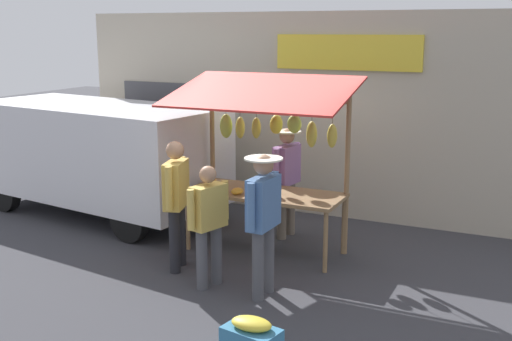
{
  "coord_description": "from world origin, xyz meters",
  "views": [
    {
      "loc": [
        -3.53,
        7.79,
        3.12
      ],
      "look_at": [
        0.0,
        0.3,
        1.25
      ],
      "focal_mm": 44.16,
      "sensor_mm": 36.0,
      "label": 1
    }
  ],
  "objects_px": {
    "parked_van": "(92,148)",
    "produce_crate_near": "(251,339)",
    "vendor_with_sunhat": "(287,173)",
    "market_stall": "(266,145)",
    "shopper_with_ponytail": "(209,219)",
    "shopper_with_shopping_bag": "(176,195)",
    "shopper_in_grey_tee": "(263,213)"
  },
  "relations": [
    {
      "from": "parked_van",
      "to": "produce_crate_near",
      "type": "bearing_deg",
      "value": 152.36
    },
    {
      "from": "vendor_with_sunhat",
      "to": "produce_crate_near",
      "type": "bearing_deg",
      "value": 23.93
    },
    {
      "from": "vendor_with_sunhat",
      "to": "market_stall",
      "type": "bearing_deg",
      "value": 4.73
    },
    {
      "from": "shopper_with_ponytail",
      "to": "produce_crate_near",
      "type": "bearing_deg",
      "value": -121.49
    },
    {
      "from": "shopper_with_ponytail",
      "to": "vendor_with_sunhat",
      "type": "bearing_deg",
      "value": 12.93
    },
    {
      "from": "vendor_with_sunhat",
      "to": "shopper_with_ponytail",
      "type": "distance_m",
      "value": 2.17
    },
    {
      "from": "shopper_with_shopping_bag",
      "to": "parked_van",
      "type": "distance_m",
      "value": 3.22
    },
    {
      "from": "vendor_with_sunhat",
      "to": "shopper_in_grey_tee",
      "type": "height_order",
      "value": "shopper_in_grey_tee"
    },
    {
      "from": "shopper_in_grey_tee",
      "to": "parked_van",
      "type": "distance_m",
      "value": 4.59
    },
    {
      "from": "vendor_with_sunhat",
      "to": "shopper_with_ponytail",
      "type": "xyz_separation_m",
      "value": [
        0.12,
        2.17,
        -0.13
      ]
    },
    {
      "from": "market_stall",
      "to": "parked_van",
      "type": "xyz_separation_m",
      "value": [
        3.51,
        -0.53,
        -0.43
      ]
    },
    {
      "from": "market_stall",
      "to": "shopper_in_grey_tee",
      "type": "xyz_separation_m",
      "value": [
        -0.62,
        1.45,
        -0.52
      ]
    },
    {
      "from": "vendor_with_sunhat",
      "to": "shopper_with_shopping_bag",
      "type": "relative_size",
      "value": 0.98
    },
    {
      "from": "market_stall",
      "to": "parked_van",
      "type": "height_order",
      "value": "market_stall"
    },
    {
      "from": "market_stall",
      "to": "vendor_with_sunhat",
      "type": "relative_size",
      "value": 1.49
    },
    {
      "from": "shopper_with_shopping_bag",
      "to": "shopper_with_ponytail",
      "type": "xyz_separation_m",
      "value": [
        -0.66,
        0.32,
        -0.14
      ]
    },
    {
      "from": "market_stall",
      "to": "shopper_in_grey_tee",
      "type": "relative_size",
      "value": 1.45
    },
    {
      "from": "shopper_with_ponytail",
      "to": "shopper_with_shopping_bag",
      "type": "bearing_deg",
      "value": 80.32
    },
    {
      "from": "vendor_with_sunhat",
      "to": "shopper_in_grey_tee",
      "type": "distance_m",
      "value": 2.24
    },
    {
      "from": "shopper_with_ponytail",
      "to": "parked_van",
      "type": "height_order",
      "value": "parked_van"
    },
    {
      "from": "shopper_in_grey_tee",
      "to": "shopper_with_ponytail",
      "type": "xyz_separation_m",
      "value": [
        0.73,
        0.01,
        -0.16
      ]
    },
    {
      "from": "shopper_in_grey_tee",
      "to": "shopper_with_ponytail",
      "type": "distance_m",
      "value": 0.74
    },
    {
      "from": "shopper_with_shopping_bag",
      "to": "vendor_with_sunhat",
      "type": "bearing_deg",
      "value": -39.26
    },
    {
      "from": "vendor_with_sunhat",
      "to": "shopper_with_shopping_bag",
      "type": "bearing_deg",
      "value": -16.41
    },
    {
      "from": "produce_crate_near",
      "to": "market_stall",
      "type": "bearing_deg",
      "value": -68.25
    },
    {
      "from": "vendor_with_sunhat",
      "to": "shopper_in_grey_tee",
      "type": "xyz_separation_m",
      "value": [
        -0.6,
        2.15,
        0.03
      ]
    },
    {
      "from": "shopper_with_ponytail",
      "to": "market_stall",
      "type": "bearing_deg",
      "value": 12.24
    },
    {
      "from": "vendor_with_sunhat",
      "to": "shopper_with_shopping_bag",
      "type": "xyz_separation_m",
      "value": [
        0.78,
        1.85,
        0.01
      ]
    },
    {
      "from": "shopper_with_ponytail",
      "to": "parked_van",
      "type": "relative_size",
      "value": 0.33
    },
    {
      "from": "shopper_in_grey_tee",
      "to": "shopper_with_shopping_bag",
      "type": "xyz_separation_m",
      "value": [
        1.38,
        -0.31,
        -0.02
      ]
    },
    {
      "from": "shopper_in_grey_tee",
      "to": "produce_crate_near",
      "type": "height_order",
      "value": "shopper_in_grey_tee"
    },
    {
      "from": "parked_van",
      "to": "produce_crate_near",
      "type": "height_order",
      "value": "parked_van"
    }
  ]
}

